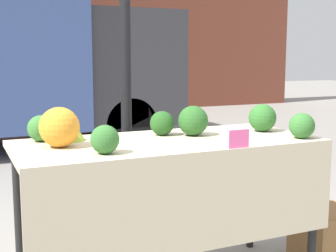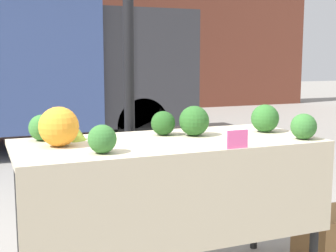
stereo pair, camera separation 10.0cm
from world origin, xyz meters
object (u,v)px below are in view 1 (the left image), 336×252
(orange_cauliflower, at_px, (59,127))
(parked_truck, at_px, (16,53))
(produce_crate, at_px, (327,235))
(price_sign, at_px, (239,139))

(orange_cauliflower, bearing_deg, parked_truck, 85.76)
(parked_truck, xyz_separation_m, produce_crate, (1.36, -4.99, -1.24))
(price_sign, bearing_deg, produce_crate, 17.27)
(price_sign, bearing_deg, orange_cauliflower, 154.16)
(orange_cauliflower, height_order, price_sign, orange_cauliflower)
(parked_truck, height_order, price_sign, parked_truck)
(price_sign, height_order, produce_crate, price_sign)
(orange_cauliflower, xyz_separation_m, price_sign, (0.83, -0.40, -0.06))
(parked_truck, height_order, orange_cauliflower, parked_truck)
(parked_truck, relative_size, orange_cauliflower, 20.60)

